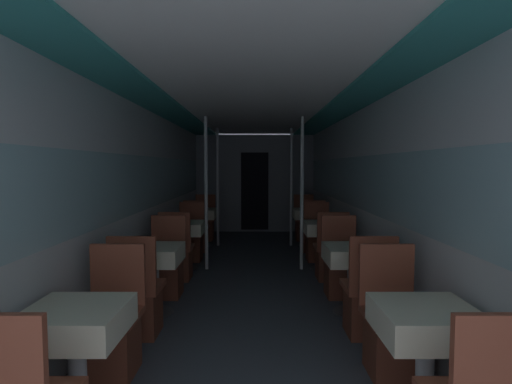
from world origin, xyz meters
The scene contains 30 objects.
wall_left centered at (-1.40, 3.67, 1.16)m, with size 0.05×10.13×2.26m.
wall_right centered at (1.40, 3.67, 1.16)m, with size 0.05×10.13×2.26m.
ceiling_panel centered at (0.00, 3.67, 2.30)m, with size 2.80×10.13×0.07m.
bulkhead_far centered at (0.00, 7.87, 1.13)m, with size 2.74×0.09×2.26m.
dining_table_left_0 centered at (-1.04, 0.82, 0.58)m, with size 0.56×0.56×0.71m.
chair_left_far_0 centered at (-1.04, 1.38, 0.29)m, with size 0.42×0.42×0.94m.
dining_table_left_1 centered at (-1.04, 2.61, 0.58)m, with size 0.56×0.56×0.71m.
chair_left_near_1 centered at (-1.04, 2.05, 0.29)m, with size 0.42×0.42×0.94m.
chair_left_far_1 centered at (-1.04, 3.17, 0.29)m, with size 0.42×0.42×0.94m.
dining_table_left_2 centered at (-1.04, 4.40, 0.58)m, with size 0.56×0.56×0.71m.
chair_left_near_2 centered at (-1.04, 3.84, 0.29)m, with size 0.42×0.42×0.94m.
chair_left_far_2 centered at (-1.04, 4.96, 0.29)m, with size 0.42×0.42×0.94m.
support_pole_left_2 centered at (-0.71, 4.40, 1.13)m, with size 0.05×0.05×2.26m.
dining_table_left_3 centered at (-1.04, 6.19, 0.58)m, with size 0.56×0.56×0.71m.
chair_left_near_3 centered at (-1.04, 5.63, 0.29)m, with size 0.42×0.42×0.94m.
chair_left_far_3 centered at (-1.04, 6.75, 0.29)m, with size 0.42×0.42×0.94m.
support_pole_left_3 centered at (-0.71, 6.19, 1.13)m, with size 0.05×0.05×2.26m.
dining_table_right_0 centered at (1.04, 0.82, 0.58)m, with size 0.56×0.56×0.71m.
chair_right_far_0 centered at (1.04, 1.38, 0.29)m, with size 0.42×0.42×0.94m.
dining_table_right_1 centered at (1.04, 2.61, 0.58)m, with size 0.56×0.56×0.71m.
chair_right_near_1 centered at (1.04, 2.05, 0.29)m, with size 0.42×0.42×0.94m.
chair_right_far_1 centered at (1.04, 3.17, 0.29)m, with size 0.42×0.42×0.94m.
dining_table_right_2 centered at (1.04, 4.40, 0.58)m, with size 0.56×0.56×0.71m.
chair_right_near_2 centered at (1.04, 3.84, 0.29)m, with size 0.42×0.42×0.94m.
chair_right_far_2 centered at (1.04, 4.96, 0.29)m, with size 0.42×0.42×0.94m.
support_pole_right_2 centered at (0.71, 4.40, 1.13)m, with size 0.05×0.05×2.26m.
dining_table_right_3 centered at (1.04, 6.19, 0.58)m, with size 0.56×0.56×0.71m.
chair_right_near_3 centered at (1.04, 5.63, 0.29)m, with size 0.42×0.42×0.94m.
chair_right_far_3 centered at (1.04, 6.75, 0.29)m, with size 0.42×0.42×0.94m.
support_pole_right_3 centered at (0.71, 6.19, 1.13)m, with size 0.05×0.05×2.26m.
Camera 1 is at (0.03, -1.48, 1.54)m, focal length 28.00 mm.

